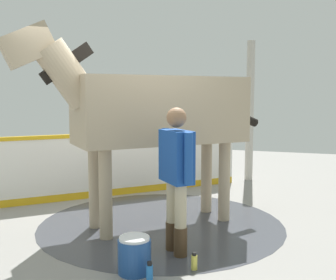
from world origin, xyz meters
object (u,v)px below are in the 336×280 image
wash_bucket (134,255)px  horse (153,111)px  bottle_shampoo (194,262)px  bottle_spray (150,273)px  handler (176,171)px

wash_bucket → horse: bearing=103.2°
horse → bottle_shampoo: (0.89, -1.22, -1.46)m
bottle_spray → wash_bucket: bearing=144.3°
wash_bucket → bottle_shampoo: wash_bucket is taller
horse → bottle_spray: (0.56, -1.63, -1.44)m
wash_bucket → bottle_shampoo: bearing=25.0°
horse → handler: bearing=80.5°
bottle_shampoo → bottle_spray: bottle_spray is taller
handler → bottle_shampoo: (0.31, -0.38, -0.84)m
handler → horse: bearing=81.4°
handler → bottle_spray: (-0.02, -0.78, -0.83)m
handler → bottle_shampoo: handler is taller
horse → wash_bucket: 2.04m
horse → handler: 1.20m
bottle_shampoo → bottle_spray: size_ratio=0.87×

